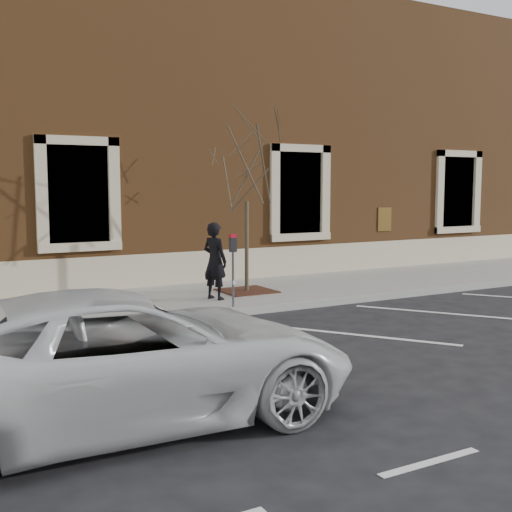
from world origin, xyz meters
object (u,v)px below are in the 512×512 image
sapling (247,176)px  white_truck (122,357)px  parking_meter (233,257)px  man (215,261)px

sapling → white_truck: sapling is taller
parking_meter → white_truck: size_ratio=0.28×
parking_meter → sapling: size_ratio=0.39×
man → parking_meter: bearing=153.7°
man → parking_meter: (-0.06, -0.96, 0.19)m
man → white_truck: (-3.86, -5.69, -0.25)m
sapling → white_truck: (-4.95, -6.27, -2.07)m
man → parking_meter: 0.98m
parking_meter → white_truck: (-3.80, -4.73, -0.44)m
man → white_truck: bearing=123.1°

